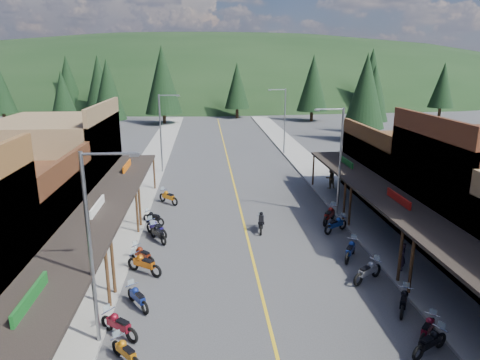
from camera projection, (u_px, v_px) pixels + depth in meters
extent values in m
plane|color=#38383A|center=(255.00, 269.00, 23.77)|extent=(220.00, 220.00, 0.00)
cube|color=gold|center=(232.00, 176.00, 42.98)|extent=(0.15, 90.00, 0.01)
cube|color=gray|center=(144.00, 177.00, 42.27)|extent=(3.40, 94.00, 0.15)
cube|color=gray|center=(317.00, 174.00, 43.65)|extent=(3.40, 94.00, 0.15)
cube|color=black|center=(32.00, 306.00, 14.70)|extent=(3.20, 10.20, 0.18)
cylinder|color=#472D19|center=(108.00, 279.00, 19.54)|extent=(0.16, 0.16, 3.00)
cube|color=#14591E|center=(31.00, 301.00, 14.64)|extent=(0.12, 3.00, 0.70)
cube|color=#3F2111|center=(1.00, 223.00, 23.63)|extent=(8.00, 9.00, 5.00)
cube|color=#3F2111|center=(71.00, 211.00, 23.77)|extent=(0.30, 9.00, 6.20)
cube|color=black|center=(98.00, 212.00, 23.92)|extent=(3.20, 9.00, 0.18)
cylinder|color=#472D19|center=(113.00, 267.00, 20.69)|extent=(0.16, 0.16, 3.00)
cylinder|color=#472D19|center=(137.00, 213.00, 28.18)|extent=(0.16, 0.16, 3.00)
cube|color=silver|center=(98.00, 208.00, 23.86)|extent=(0.12, 3.00, 0.70)
cube|color=brown|center=(56.00, 165.00, 32.58)|extent=(8.00, 10.20, 7.00)
cube|color=brown|center=(107.00, 156.00, 32.73)|extent=(0.30, 10.20, 8.20)
cube|color=black|center=(127.00, 170.00, 33.14)|extent=(3.20, 10.20, 0.18)
cylinder|color=#472D19|center=(140.00, 207.00, 29.33)|extent=(0.16, 0.16, 3.00)
cylinder|color=#472D19|center=(154.00, 174.00, 37.98)|extent=(0.16, 0.16, 3.00)
cube|color=#CC590C|center=(127.00, 168.00, 33.08)|extent=(0.12, 3.00, 0.70)
cylinder|color=#472D19|center=(411.00, 267.00, 20.68)|extent=(0.16, 0.16, 3.00)
cube|color=#562B19|center=(424.00, 185.00, 25.12)|extent=(0.30, 9.00, 8.20)
cube|color=black|center=(398.00, 204.00, 25.30)|extent=(3.20, 9.00, 0.18)
cylinder|color=#472D19|center=(400.00, 256.00, 21.83)|extent=(0.16, 0.16, 3.00)
cylinder|color=#472D19|center=(350.00, 207.00, 29.32)|extent=(0.16, 0.16, 3.00)
cube|color=#B2140F|center=(398.00, 200.00, 25.24)|extent=(0.12, 3.00, 0.70)
cube|color=#4C2D16|center=(409.00, 170.00, 35.07)|extent=(8.00, 10.20, 5.00)
cube|color=#4C2D16|center=(364.00, 164.00, 34.60)|extent=(0.30, 10.20, 6.20)
cube|color=black|center=(346.00, 166.00, 34.52)|extent=(3.20, 10.20, 0.18)
cylinder|color=#472D19|center=(344.00, 201.00, 30.48)|extent=(0.16, 0.16, 3.00)
cylinder|color=#472D19|center=(313.00, 170.00, 39.12)|extent=(0.16, 0.16, 3.00)
cube|color=#14591E|center=(346.00, 163.00, 34.46)|extent=(0.12, 3.00, 0.70)
cylinder|color=gray|center=(91.00, 254.00, 16.38)|extent=(0.16, 0.16, 8.00)
cylinder|color=gray|center=(109.00, 154.00, 15.42)|extent=(2.00, 0.10, 0.10)
cube|color=gray|center=(134.00, 155.00, 15.50)|extent=(0.35, 0.18, 0.12)
cylinder|color=gray|center=(161.00, 134.00, 43.27)|extent=(0.16, 0.16, 8.00)
cylinder|color=gray|center=(169.00, 95.00, 42.31)|extent=(2.00, 0.10, 0.10)
cube|color=gray|center=(178.00, 96.00, 42.40)|extent=(0.35, 0.18, 0.12)
cylinder|color=gray|center=(340.00, 163.00, 30.95)|extent=(0.16, 0.16, 8.00)
cylinder|color=gray|center=(330.00, 109.00, 29.83)|extent=(2.00, 0.10, 0.10)
cube|color=gray|center=(317.00, 110.00, 29.77)|extent=(0.35, 0.18, 0.12)
cylinder|color=gray|center=(285.00, 122.00, 52.08)|extent=(0.16, 0.16, 8.00)
cylinder|color=gray|center=(277.00, 90.00, 50.96)|extent=(2.00, 0.10, 0.10)
cube|color=gray|center=(270.00, 90.00, 50.90)|extent=(0.35, 0.18, 0.12)
ellipsoid|color=black|center=(211.00, 94.00, 153.43)|extent=(310.00, 140.00, 60.00)
cylinder|color=black|center=(4.00, 118.00, 79.88)|extent=(0.60, 0.60, 2.00)
cone|color=black|center=(0.00, 88.00, 78.41)|extent=(5.04, 5.04, 9.00)
cylinder|color=black|center=(102.00, 112.00, 88.83)|extent=(0.60, 0.60, 2.00)
cone|color=black|center=(99.00, 81.00, 87.17)|extent=(5.88, 5.88, 10.50)
cylinder|color=black|center=(164.00, 119.00, 78.42)|extent=(0.60, 0.60, 2.00)
cone|color=black|center=(163.00, 80.00, 76.55)|extent=(6.72, 6.72, 12.00)
cylinder|color=black|center=(237.00, 113.00, 87.21)|extent=(0.60, 0.60, 2.00)
cone|color=black|center=(237.00, 86.00, 85.74)|extent=(5.04, 5.04, 9.00)
cylinder|color=black|center=(312.00, 116.00, 82.56)|extent=(0.60, 0.60, 2.00)
cone|color=black|center=(313.00, 83.00, 80.89)|extent=(5.88, 5.88, 10.50)
cylinder|color=black|center=(369.00, 109.00, 95.35)|extent=(0.60, 0.60, 2.00)
cone|color=black|center=(371.00, 76.00, 93.49)|extent=(6.72, 6.72, 12.00)
cylinder|color=black|center=(439.00, 112.00, 88.62)|extent=(0.60, 0.60, 2.00)
cone|color=black|center=(443.00, 85.00, 87.15)|extent=(5.04, 5.04, 9.00)
cylinder|color=black|center=(71.00, 109.00, 93.96)|extent=(0.60, 0.60, 2.00)
cone|color=black|center=(68.00, 80.00, 92.29)|extent=(5.88, 5.88, 10.50)
cylinder|color=black|center=(67.00, 136.00, 60.18)|extent=(0.60, 0.60, 2.00)
cone|color=black|center=(63.00, 100.00, 58.85)|extent=(4.48, 4.48, 8.00)
cylinder|color=black|center=(371.00, 127.00, 68.63)|extent=(0.60, 0.60, 2.00)
cone|color=black|center=(374.00, 93.00, 67.19)|extent=(4.93, 4.93, 8.80)
cylinder|color=black|center=(111.00, 126.00, 70.10)|extent=(0.60, 0.60, 2.00)
cone|color=black|center=(108.00, 90.00, 68.55)|extent=(5.38, 5.38, 9.60)
cylinder|color=black|center=(362.00, 134.00, 61.59)|extent=(0.60, 0.60, 2.00)
cone|color=black|center=(366.00, 91.00, 59.93)|extent=(5.82, 5.82, 10.40)
imported|color=#281E2D|center=(402.00, 257.00, 23.10)|extent=(0.49, 0.64, 1.56)
imported|color=brown|center=(330.00, 178.00, 38.12)|extent=(1.07, 0.85, 1.93)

